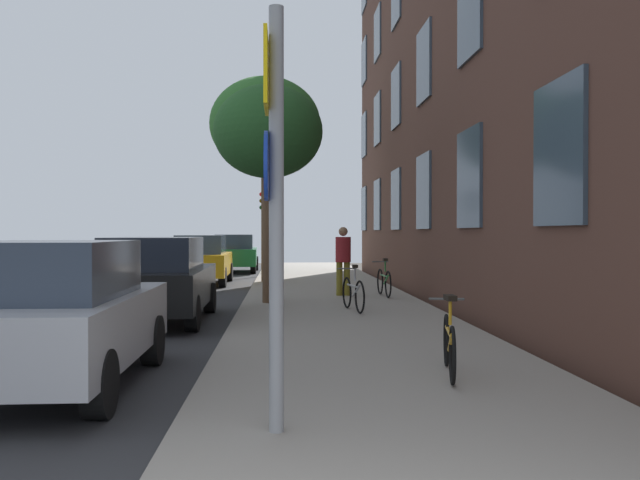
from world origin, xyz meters
TOP-DOWN VIEW (x-y plane):
  - ground_plane at (-2.40, 15.00)m, footprint 41.80×41.80m
  - road_asphalt at (-4.50, 15.00)m, footprint 7.00×38.00m
  - sidewalk at (1.10, 15.00)m, footprint 4.20×38.00m
  - building_facade at (3.69, 14.50)m, footprint 0.56×27.00m
  - sign_post at (-0.15, 3.16)m, footprint 0.15×0.60m
  - traffic_light at (-0.74, 24.78)m, footprint 0.43×0.24m
  - tree_near at (-0.41, 13.32)m, footprint 2.49×2.49m
  - tree_far at (-0.64, 20.02)m, footprint 3.61×3.61m
  - bicycle_0 at (1.80, 5.24)m, footprint 0.47×1.64m
  - bicycle_1 at (1.36, 11.54)m, footprint 0.44×1.65m
  - bicycle_2 at (2.46, 14.69)m, footprint 0.42×1.67m
  - pedestrian_0 at (1.46, 14.96)m, footprint 0.55×0.55m
  - car_0 at (-2.58, 5.24)m, footprint 1.87×3.99m
  - car_1 at (-2.49, 10.85)m, footprint 1.95×4.41m
  - car_2 at (-2.73, 20.32)m, footprint 1.79×4.22m
  - car_3 at (-2.13, 27.21)m, footprint 1.96×4.09m

SIDE VIEW (x-z plane):
  - ground_plane at x=-2.40m, z-range 0.00..0.00m
  - road_asphalt at x=-4.50m, z-range 0.00..0.01m
  - sidewalk at x=1.10m, z-range 0.00..0.12m
  - bicycle_0 at x=1.80m, z-range 0.02..0.93m
  - bicycle_1 at x=1.36m, z-range 0.02..0.96m
  - bicycle_2 at x=2.46m, z-range 0.01..0.97m
  - car_0 at x=-2.58m, z-range 0.03..1.65m
  - car_2 at x=-2.73m, z-range 0.03..1.65m
  - car_3 at x=-2.13m, z-range 0.03..1.65m
  - car_1 at x=-2.49m, z-range 0.03..1.65m
  - pedestrian_0 at x=1.46m, z-range 0.24..1.98m
  - sign_post at x=-0.15m, z-range 0.36..3.77m
  - traffic_light at x=-0.74m, z-range 0.74..4.04m
  - tree_near at x=-0.41m, z-range 1.50..6.46m
  - tree_far at x=-0.64m, z-range 1.89..8.55m
  - building_facade at x=3.69m, z-range 0.02..13.66m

